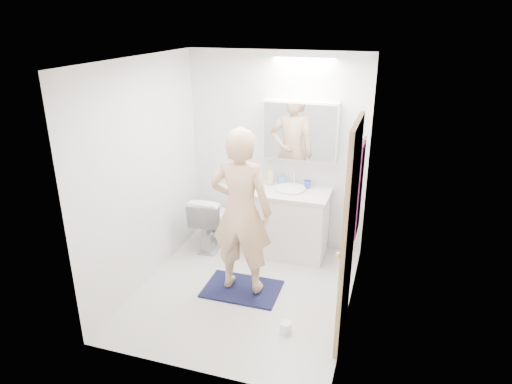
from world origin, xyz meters
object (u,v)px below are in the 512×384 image
at_px(person, 241,212).
at_px(toilet_paper_roll, 286,327).
at_px(medicine_cabinet, 300,131).
at_px(toilet, 211,220).
at_px(soap_bottle_a, 270,175).
at_px(toothbrush_cup, 307,184).
at_px(soap_bottle_b, 281,178).
at_px(vanity_cabinet, 289,224).

height_order(person, toilet_paper_roll, person).
distance_m(medicine_cabinet, toilet, 1.58).
distance_m(soap_bottle_a, toothbrush_cup, 0.46).
relative_size(medicine_cabinet, toothbrush_cup, 8.99).
relative_size(soap_bottle_a, soap_bottle_b, 1.43).
height_order(medicine_cabinet, toilet, medicine_cabinet).
relative_size(vanity_cabinet, toothbrush_cup, 9.20).
distance_m(soap_bottle_b, toothbrush_cup, 0.33).
height_order(vanity_cabinet, toilet, vanity_cabinet).
bearing_deg(person, toothbrush_cup, -112.14).
bearing_deg(person, toilet, -50.87).
xyz_separation_m(vanity_cabinet, soap_bottle_b, (-0.15, 0.18, 0.51)).
height_order(soap_bottle_a, toothbrush_cup, soap_bottle_a).
bearing_deg(toilet, toilet_paper_roll, 130.02).
bearing_deg(vanity_cabinet, toothbrush_cup, 42.24).
xyz_separation_m(toilet, person, (0.70, -0.85, 0.57)).
bearing_deg(vanity_cabinet, person, -105.66).
distance_m(toilet, person, 1.24).
xyz_separation_m(medicine_cabinet, soap_bottle_a, (-0.34, -0.06, -0.56)).
bearing_deg(soap_bottle_a, toilet, -159.01).
bearing_deg(toilet_paper_roll, person, 139.05).
bearing_deg(toilet, soap_bottle_b, -163.89).
xyz_separation_m(toilet, soap_bottle_a, (0.69, 0.27, 0.58)).
xyz_separation_m(soap_bottle_a, soap_bottle_b, (0.13, 0.03, -0.03)).
bearing_deg(vanity_cabinet, soap_bottle_a, 152.10).
relative_size(vanity_cabinet, toilet, 1.27).
height_order(vanity_cabinet, soap_bottle_b, soap_bottle_b).
height_order(soap_bottle_b, toilet_paper_roll, soap_bottle_b).
bearing_deg(vanity_cabinet, toilet_paper_roll, -77.01).
height_order(person, soap_bottle_a, person).
height_order(vanity_cabinet, person, person).
bearing_deg(person, soap_bottle_b, -96.44).
relative_size(person, soap_bottle_b, 10.83).
relative_size(vanity_cabinet, soap_bottle_b, 5.58).
bearing_deg(toilet, vanity_cabinet, -176.87).
xyz_separation_m(person, soap_bottle_a, (-0.01, 1.12, 0.01)).
relative_size(toilet, soap_bottle_b, 4.38).
bearing_deg(soap_bottle_b, medicine_cabinet, 8.20).
distance_m(toilet, toothbrush_cup, 1.29).
relative_size(soap_bottle_b, toilet_paper_roll, 1.47).
distance_m(soap_bottle_a, toilet_paper_roll, 1.98).
height_order(soap_bottle_b, toothbrush_cup, soap_bottle_b).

